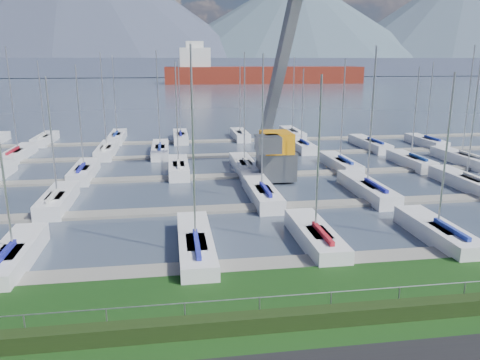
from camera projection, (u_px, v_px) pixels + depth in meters
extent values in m
cube|color=#404B5D|center=(176.00, 80.00, 268.39)|extent=(800.00, 540.00, 0.20)
cube|color=black|center=(286.00, 320.00, 18.74)|extent=(80.00, 0.70, 0.70)
cylinder|color=gray|center=(284.00, 296.00, 18.91)|extent=(80.00, 0.04, 0.04)
cube|color=#49536C|center=(174.00, 67.00, 333.86)|extent=(900.00, 80.00, 12.00)
cone|color=#3D4459|center=(71.00, 0.00, 376.66)|extent=(340.00, 340.00, 115.00)
cone|color=#485A69|center=(296.00, 23.00, 417.21)|extent=(300.00, 300.00, 85.00)
cone|color=#475668|center=(465.00, 18.00, 449.30)|extent=(320.00, 320.00, 100.00)
cube|color=gray|center=(257.00, 266.00, 25.01)|extent=(90.00, 1.60, 0.25)
cube|color=slate|center=(232.00, 209.00, 34.59)|extent=(90.00, 1.60, 0.25)
cube|color=gray|center=(218.00, 177.00, 44.17)|extent=(90.00, 1.60, 0.25)
cube|color=slate|center=(209.00, 156.00, 53.75)|extent=(90.00, 1.60, 0.25)
cube|color=slate|center=(203.00, 141.00, 63.33)|extent=(90.00, 1.60, 0.25)
cube|color=#575A5E|center=(276.00, 165.00, 42.66)|extent=(3.23, 3.23, 2.60)
cube|color=orange|center=(276.00, 142.00, 42.14)|extent=(2.63, 3.42, 1.80)
cube|color=#595C61|center=(286.00, 40.00, 44.47)|extent=(2.85, 11.23, 19.89)
cube|color=#595A60|center=(268.00, 144.00, 40.00)|extent=(2.02, 2.22, 1.40)
cube|color=maroon|center=(264.00, 77.00, 224.99)|extent=(94.15, 19.65, 10.00)
cube|color=silver|center=(195.00, 61.00, 218.97)|extent=(14.24, 14.24, 12.00)
cube|color=silver|center=(194.00, 46.00, 217.24)|extent=(8.14, 8.14, 4.00)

